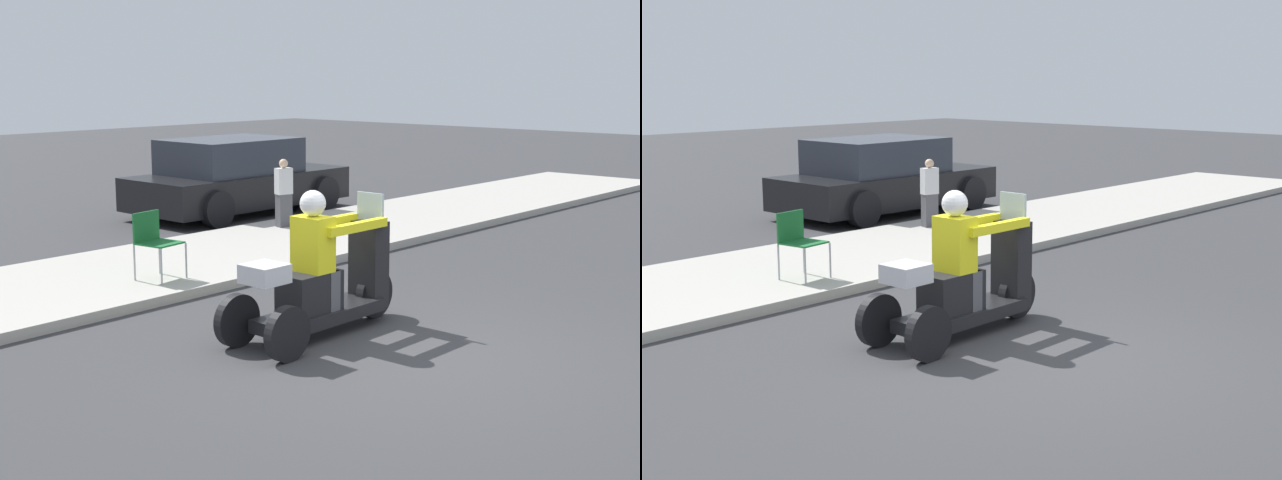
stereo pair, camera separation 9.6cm
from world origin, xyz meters
The scene contains 6 objects.
ground_plane centered at (0.00, 0.00, 0.00)m, with size 60.00×60.00×0.00m, color #38383A.
sidewalk_strip centered at (0.00, 4.60, 0.06)m, with size 28.00×2.80×0.12m.
motorcycle_trike centered at (-0.02, 1.13, 0.53)m, with size 2.22×0.78×1.49m.
spectator_by_tree centered at (3.79, 5.37, 0.65)m, with size 0.29×0.22×1.11m.
folding_chair_curbside centered at (0.08, 3.97, 0.62)m, with size 0.53×0.53×0.82m.
parked_car_lot_left centered at (4.73, 7.51, 0.67)m, with size 4.21×2.07×1.41m.
Camera 2 is at (-6.44, -4.75, 2.63)m, focal length 50.00 mm.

